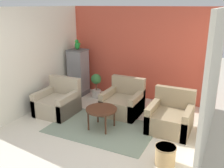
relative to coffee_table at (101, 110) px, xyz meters
The scene contains 13 objects.
ground_plane 1.25m from the coffee_table, 88.79° to the right, with size 20.00×20.00×0.00m, color beige.
wall_back_accent 2.24m from the coffee_table, 89.31° to the left, with size 4.01×0.06×2.41m.
wall_left 2.15m from the coffee_table, 167.30° to the left, with size 0.06×3.25×2.41m.
wall_right 2.20m from the coffee_table, 12.39° to the left, with size 0.06×3.25×2.41m.
area_rug 0.40m from the coffee_table, 63.43° to the left, with size 2.13×1.37×0.01m.
coffee_table is the anchor object (origin of this frame).
armchair_left 1.30m from the coffee_table, behind, with size 0.83×0.83×0.82m.
armchair_right 1.40m from the coffee_table, 23.82° to the left, with size 0.83×0.83×0.82m.
armchair_middle 0.90m from the coffee_table, 83.82° to the left, with size 0.83×0.83×0.82m.
birdcage 2.25m from the coffee_table, 134.98° to the left, with size 0.47×0.47×1.28m.
parrot 2.46m from the coffee_table, 134.94° to the left, with size 0.13×0.23×0.28m.
potted_plant 1.83m from the coffee_table, 122.80° to the left, with size 0.30×0.27×0.67m.
wicker_basket 1.63m from the coffee_table, 22.84° to the right, with size 0.34×0.34×0.32m.
Camera 1 is at (2.21, -2.90, 2.46)m, focal length 40.00 mm.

